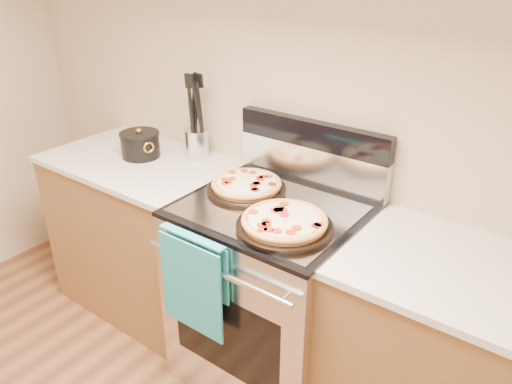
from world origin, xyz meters
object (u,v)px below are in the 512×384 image
Objects in this scene: utensil_crock at (197,144)px; pepperoni_pizza_front at (284,223)px; range_body at (271,296)px; pepperoni_pizza_back at (247,186)px; saucepan at (140,146)px.

pepperoni_pizza_front is at bearing -24.80° from utensil_crock.
range_body is 5.80× the size of utensil_crock.
utensil_crock is (-0.47, 0.19, 0.04)m from pepperoni_pizza_back.
utensil_crock is 0.77× the size of saucepan.
range_body is 0.54m from pepperoni_pizza_front.
range_body is 4.48× the size of saucepan.
saucepan is at bearing 175.53° from range_body.
utensil_crock is at bearing 155.20° from pepperoni_pizza_front.
saucepan is (-0.90, 0.07, 0.52)m from range_body.
pepperoni_pizza_back reaches higher than range_body.
utensil_crock reaches higher than saucepan.
pepperoni_pizza_front is 2.43× the size of utensil_crock.
pepperoni_pizza_front is 1.87× the size of saucepan.
utensil_crock is (-0.65, 0.24, 0.54)m from range_body.
range_body is 0.53m from pepperoni_pizza_back.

